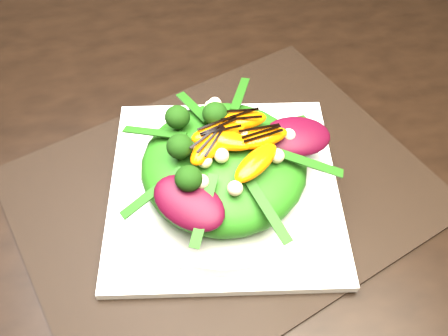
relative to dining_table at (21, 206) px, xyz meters
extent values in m
cube|color=black|center=(0.00, 0.00, 0.00)|extent=(1.60, 0.90, 0.75)
cube|color=black|center=(0.26, -0.05, 0.02)|extent=(0.58, 0.51, 0.00)
cube|color=white|center=(0.26, -0.05, 0.03)|extent=(0.33, 0.33, 0.01)
cylinder|color=silver|center=(0.26, -0.05, 0.04)|extent=(0.26, 0.26, 0.02)
ellipsoid|color=#2B7215|center=(0.26, -0.05, 0.07)|extent=(0.25, 0.25, 0.07)
ellipsoid|color=#3F0617|center=(0.34, -0.04, 0.10)|extent=(0.09, 0.06, 0.02)
ellipsoid|color=#EA6303|center=(0.25, -0.03, 0.11)|extent=(0.07, 0.03, 0.02)
sphere|color=black|center=(0.19, -0.01, 0.11)|extent=(0.05, 0.05, 0.04)
sphere|color=#F0EAA9|center=(0.28, -0.08, 0.11)|extent=(0.02, 0.02, 0.02)
cube|color=black|center=(0.25, -0.03, 0.12)|extent=(0.04, 0.01, 0.00)
camera|label=1|loc=(0.18, -0.38, 0.51)|focal=38.00mm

